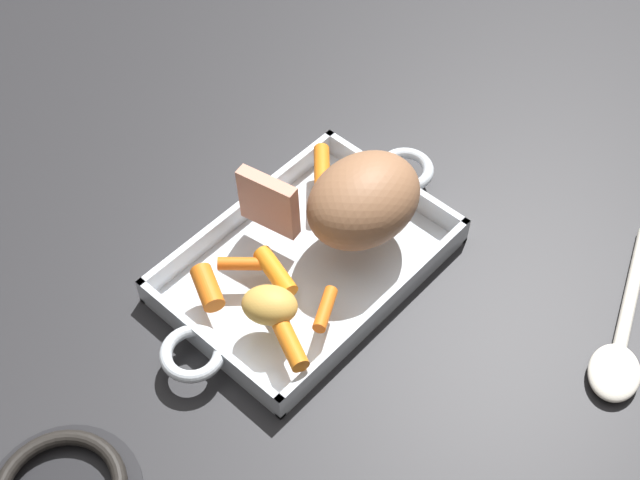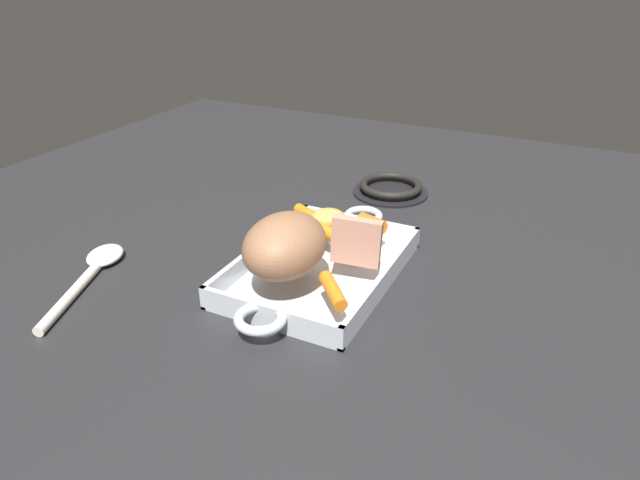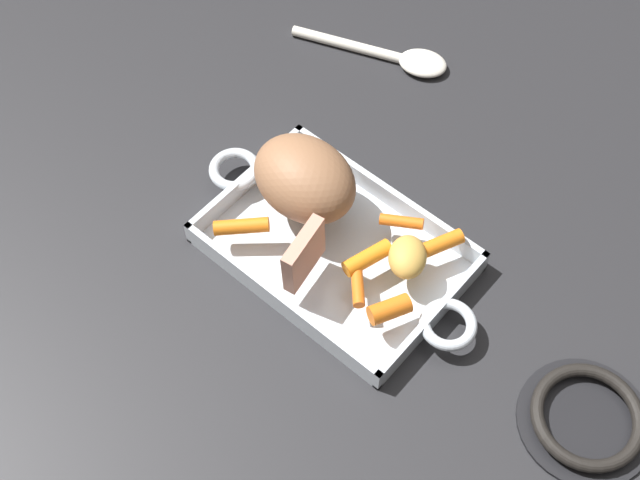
% 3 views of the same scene
% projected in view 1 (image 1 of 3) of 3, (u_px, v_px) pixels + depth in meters
% --- Properties ---
extents(ground_plane, '(1.70, 1.70, 0.00)m').
position_uv_depth(ground_plane, '(308.00, 269.00, 1.01)').
color(ground_plane, '#232326').
extents(roasting_dish, '(0.41, 0.21, 0.03)m').
position_uv_depth(roasting_dish, '(308.00, 263.00, 1.00)').
color(roasting_dish, silver).
rests_on(roasting_dish, ground_plane).
extents(pork_roast, '(0.14, 0.11, 0.09)m').
position_uv_depth(pork_roast, '(364.00, 200.00, 0.97)').
color(pork_roast, '#966746').
rests_on(pork_roast, roasting_dish).
extents(roast_slice_thick, '(0.03, 0.07, 0.07)m').
position_uv_depth(roast_slice_thick, '(267.00, 204.00, 0.97)').
color(roast_slice_thick, tan).
rests_on(roast_slice_thick, roasting_dish).
extents(baby_carrot_short, '(0.04, 0.05, 0.03)m').
position_uv_depth(baby_carrot_short, '(207.00, 288.00, 0.93)').
color(baby_carrot_short, orange).
rests_on(baby_carrot_short, roasting_dish).
extents(baby_carrot_long, '(0.06, 0.04, 0.02)m').
position_uv_depth(baby_carrot_long, '(325.00, 309.00, 0.92)').
color(baby_carrot_long, orange).
rests_on(baby_carrot_long, roasting_dish).
extents(baby_carrot_northwest, '(0.06, 0.06, 0.02)m').
position_uv_depth(baby_carrot_northwest, '(322.00, 168.00, 1.04)').
color(baby_carrot_northwest, orange).
rests_on(baby_carrot_northwest, roasting_dish).
extents(baby_carrot_southeast, '(0.04, 0.04, 0.02)m').
position_uv_depth(baby_carrot_southeast, '(240.00, 264.00, 0.96)').
color(baby_carrot_southeast, orange).
rests_on(baby_carrot_southeast, roasting_dish).
extents(baby_carrot_northeast, '(0.04, 0.07, 0.02)m').
position_uv_depth(baby_carrot_northeast, '(276.00, 273.00, 0.95)').
color(baby_carrot_northeast, orange).
rests_on(baby_carrot_northeast, roasting_dish).
extents(baby_carrot_center_right, '(0.04, 0.06, 0.02)m').
position_uv_depth(baby_carrot_center_right, '(291.00, 345.00, 0.89)').
color(baby_carrot_center_right, orange).
rests_on(baby_carrot_center_right, roasting_dish).
extents(potato_whole, '(0.07, 0.07, 0.03)m').
position_uv_depth(potato_whole, '(270.00, 305.00, 0.91)').
color(potato_whole, gold).
rests_on(potato_whole, roasting_dish).
extents(serving_spoon, '(0.23, 0.12, 0.02)m').
position_uv_depth(serving_spoon, '(621.00, 342.00, 0.94)').
color(serving_spoon, white).
rests_on(serving_spoon, ground_plane).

